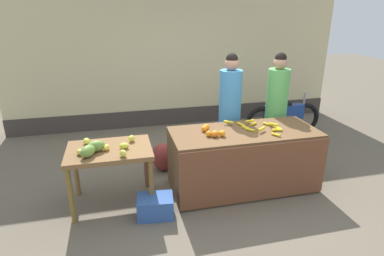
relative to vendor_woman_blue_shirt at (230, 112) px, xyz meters
The scene contains 12 objects.
ground_plane 1.19m from the vendor_woman_blue_shirt, 118.14° to the right, with size 24.00×24.00×0.00m, color #665B4C.
market_wall_back 2.43m from the vendor_woman_blue_shirt, 98.89° to the left, with size 7.09×0.23×3.28m.
fruit_stall_counter 0.84m from the vendor_woman_blue_shirt, 92.04° to the right, with size 2.02×0.87×0.86m.
side_table_wooden 1.97m from the vendor_woman_blue_shirt, 159.88° to the right, with size 1.05×0.74×0.79m.
banana_bunch_pile 0.67m from the vendor_woman_blue_shirt, 71.65° to the right, with size 0.70×0.66×0.07m.
orange_pile 0.86m from the vendor_woman_blue_shirt, 125.48° to the right, with size 0.26×0.36×0.09m.
mango_papaya_pile 2.11m from the vendor_woman_blue_shirt, 159.05° to the right, with size 0.74×0.61×0.14m.
vendor_woman_blue_shirt is the anchor object (origin of this frame).
vendor_woman_green_shirt 0.79m from the vendor_woman_blue_shirt, ahead, with size 0.34×0.34×1.81m.
parked_motorcycle 1.87m from the vendor_woman_blue_shirt, 32.97° to the left, with size 1.60×0.18×0.88m.
produce_crate 1.89m from the vendor_woman_blue_shirt, 140.85° to the right, with size 0.44×0.32×0.26m, color #3359A5.
produce_sack 1.27m from the vendor_woman_blue_shirt, behind, with size 0.36×0.30×0.45m, color maroon.
Camera 1 is at (-1.33, -3.80, 2.43)m, focal length 30.01 mm.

